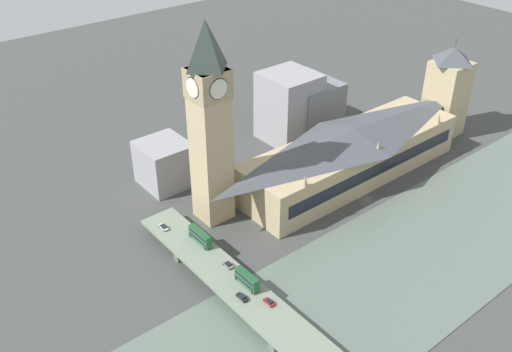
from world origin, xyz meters
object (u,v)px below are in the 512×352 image
victoria_tower (447,91)px  car_southbound_tail (228,265)px  parliament_hall (352,153)px  car_southbound_extra (164,227)px  double_decker_bus_mid (247,279)px  clock_tower (210,120)px  car_southbound_lead (269,302)px  road_bridge (286,331)px  double_decker_bus_rear (200,236)px  car_southbound_mid (242,297)px

victoria_tower → car_southbound_tail: 150.90m
parliament_hall → car_southbound_extra: parliament_hall is taller
double_decker_bus_mid → clock_tower: bearing=-22.4°
parliament_hall → car_southbound_lead: parliament_hall is taller
road_bridge → double_decker_bus_mid: (22.24, -2.52, 3.72)m
double_decker_bus_mid → car_southbound_lead: double_decker_bus_mid is taller
car_southbound_lead → road_bridge: bearing=166.0°
clock_tower → victoria_tower: bearing=-95.9°
parliament_hall → car_southbound_extra: 89.17m
clock_tower → double_decker_bus_rear: 42.03m
double_decker_bus_mid → car_southbound_mid: double_decker_bus_mid is taller
double_decker_bus_rear → car_southbound_lead: bearing=179.2°
car_southbound_lead → car_southbound_mid: car_southbound_mid is taller
parliament_hall → double_decker_bus_rear: parliament_hall is taller
parliament_hall → car_southbound_extra: (12.29, 88.15, -5.51)m
car_southbound_lead → car_southbound_tail: car_southbound_tail is taller
clock_tower → car_southbound_lead: bearing=161.9°
road_bridge → double_decker_bus_rear: double_decker_bus_rear is taller
victoria_tower → car_southbound_extra: bearing=85.5°
car_southbound_tail → clock_tower: bearing=-27.9°
road_bridge → double_decker_bus_mid: size_ratio=14.70×
road_bridge → car_southbound_tail: (33.55, -3.26, 1.75)m
road_bridge → car_southbound_tail: size_ratio=36.16×
parliament_hall → car_southbound_mid: (-35.22, 87.92, -5.53)m
clock_tower → car_southbound_tail: size_ratio=19.04×
car_southbound_lead → car_southbound_tail: size_ratio=0.98×
victoria_tower → double_decker_bus_mid: bearing=101.9°
clock_tower → car_southbound_extra: bearing=93.3°
victoria_tower → double_decker_bus_rear: victoria_tower is taller
double_decker_bus_rear → car_southbound_mid: bearing=169.7°
car_southbound_lead → car_southbound_mid: (7.06, 5.32, 0.03)m
car_southbound_lead → car_southbound_mid: size_ratio=0.94×
car_southbound_tail → car_southbound_extra: car_southbound_tail is taller
car_southbound_lead → parliament_hall: bearing=-62.9°
double_decker_bus_rear → victoria_tower: bearing=-88.8°
victoria_tower → double_decker_bus_mid: 153.34m
car_southbound_mid → clock_tower: bearing=-25.8°
car_southbound_tail → car_southbound_extra: (32.28, 5.98, -0.03)m
victoria_tower → car_southbound_extra: 155.99m
parliament_hall → road_bridge: bearing=122.1°
clock_tower → car_southbound_mid: 65.31m
road_bridge → car_southbound_mid: car_southbound_mid is taller
victoria_tower → car_southbound_tail: bearing=97.7°
car_southbound_mid → car_southbound_extra: size_ratio=0.94×
parliament_hall → car_southbound_tail: size_ratio=25.95×
road_bridge → car_southbound_mid: (18.33, 2.50, 1.70)m
victoria_tower → car_southbound_tail: (-20.05, 148.68, -16.18)m
parliament_hall → road_bridge: 101.08m
double_decker_bus_rear → car_southbound_tail: size_ratio=2.74×
road_bridge → car_southbound_lead: size_ratio=36.73×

